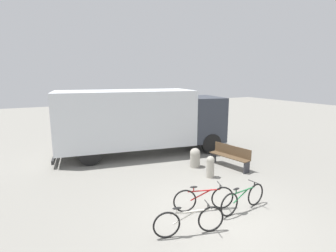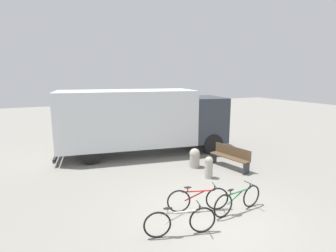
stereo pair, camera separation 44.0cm
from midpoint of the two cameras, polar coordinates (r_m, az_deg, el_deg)
The scene contains 8 objects.
ground_plane at distance 7.63m, azimuth 8.82°, elevation -18.51°, with size 60.00×60.00×0.00m, color gray.
delivery_truck at distance 12.65m, azimuth -7.03°, elevation 1.62°, with size 8.29×3.65×3.06m.
park_bench at distance 11.12m, azimuth 12.31°, elevation -6.27°, with size 0.77×1.85×0.89m.
bicycle_near at distance 6.58m, azimuth 2.56°, elevation -19.99°, with size 1.72×0.55×0.75m.
bicycle_middle at distance 7.62m, azimuth 6.08°, elevation -15.45°, with size 1.69×0.62×0.75m.
bicycle_far at distance 7.80m, azimuth 14.39°, elevation -15.09°, with size 1.75×0.44×0.75m.
bollard_near_bench at distance 9.90m, azimuth 7.95°, elevation -8.58°, with size 0.30×0.30×0.82m.
bollard_far_bench at distance 10.94m, azimuth 4.76°, elevation -6.74°, with size 0.43×0.43×0.80m.
Camera 1 is at (-4.17, -5.25, 3.73)m, focal length 28.00 mm.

